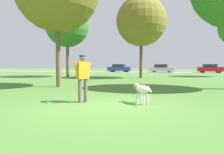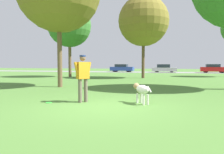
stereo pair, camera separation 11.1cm
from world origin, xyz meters
The scene contains 10 objects.
ground_plane centered at (0.00, 0.00, 0.00)m, with size 120.00×120.00×0.00m, color #4C7A33.
far_road_strip centered at (0.00, 30.95, 0.01)m, with size 120.00×6.00×0.01m.
person centered at (-0.96, 0.57, 0.98)m, with size 0.48×0.61×1.66m.
dog centered at (1.06, 0.84, 0.47)m, with size 0.76×0.86×0.68m.
frisbee centered at (-2.05, 0.12, 0.01)m, with size 0.21×0.21×0.02m.
tree_mid_center centered at (-0.73, 14.78, 5.50)m, with size 4.85×4.85×7.93m.
tree_far_left centered at (-8.50, 14.68, 5.42)m, with size 4.56×4.56×7.71m.
parked_car_blue centered at (-6.61, 31.07, 0.68)m, with size 4.11×1.75×1.36m.
parked_car_silver centered at (0.66, 30.92, 0.65)m, with size 4.03×1.80×1.35m.
parked_car_red centered at (8.20, 30.82, 0.68)m, with size 3.94×1.81×1.37m.
Camera 1 is at (1.97, -6.53, 1.33)m, focal length 35.00 mm.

